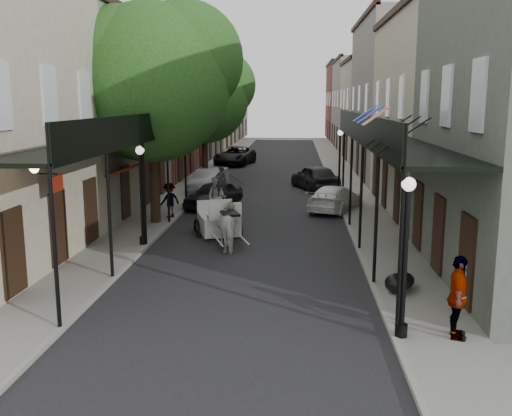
% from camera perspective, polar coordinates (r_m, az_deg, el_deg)
% --- Properties ---
extents(ground, '(140.00, 140.00, 0.00)m').
position_cam_1_polar(ground, '(15.66, -2.22, -9.78)').
color(ground, gray).
rests_on(ground, ground).
extents(road, '(8.00, 90.00, 0.01)m').
position_cam_1_polar(road, '(35.04, 1.32, 1.75)').
color(road, black).
rests_on(road, ground).
extents(sidewalk_left, '(2.20, 90.00, 0.12)m').
position_cam_1_polar(sidewalk_left, '(35.62, -6.74, 1.92)').
color(sidewalk_left, gray).
rests_on(sidewalk_left, ground).
extents(sidewalk_right, '(2.20, 90.00, 0.12)m').
position_cam_1_polar(sidewalk_right, '(35.16, 9.49, 1.73)').
color(sidewalk_right, gray).
rests_on(sidewalk_right, ground).
extents(building_row_left, '(5.00, 80.00, 10.50)m').
position_cam_1_polar(building_row_left, '(45.73, -9.04, 10.33)').
color(building_row_left, beige).
rests_on(building_row_left, ground).
extents(building_row_right, '(5.00, 80.00, 10.50)m').
position_cam_1_polar(building_row_right, '(45.12, 13.13, 10.18)').
color(building_row_right, gray).
rests_on(building_row_right, ground).
extents(gallery_left, '(2.20, 18.05, 4.88)m').
position_cam_1_polar(gallery_left, '(22.53, -12.61, 6.85)').
color(gallery_left, black).
rests_on(gallery_left, sidewalk_left).
extents(gallery_right, '(2.20, 18.05, 4.88)m').
position_cam_1_polar(gallery_right, '(21.83, 12.44, 6.73)').
color(gallery_right, black).
rests_on(gallery_right, sidewalk_right).
extents(tree_near, '(7.31, 6.80, 9.63)m').
position_cam_1_polar(tree_near, '(25.45, -9.44, 12.87)').
color(tree_near, '#382619').
rests_on(tree_near, sidewalk_left).
extents(tree_far, '(6.45, 6.00, 8.61)m').
position_cam_1_polar(tree_far, '(39.20, -4.68, 11.23)').
color(tree_far, '#382619').
rests_on(tree_far, sidewalk_left).
extents(lamppost_right_near, '(0.32, 0.32, 3.71)m').
position_cam_1_polar(lamppost_right_near, '(13.27, 14.68, -4.63)').
color(lamppost_right_near, black).
rests_on(lamppost_right_near, sidewalk_right).
extents(lamppost_left, '(0.32, 0.32, 3.71)m').
position_cam_1_polar(lamppost_left, '(21.63, -11.38, 1.39)').
color(lamppost_left, black).
rests_on(lamppost_left, sidewalk_left).
extents(lamppost_right_far, '(0.32, 0.32, 3.71)m').
position_cam_1_polar(lamppost_right_far, '(32.85, 8.35, 4.63)').
color(lamppost_right_far, black).
rests_on(lamppost_right_far, sidewalk_right).
extents(horse, '(1.57, 2.28, 1.76)m').
position_cam_1_polar(horse, '(21.22, -2.54, -1.80)').
color(horse, silver).
rests_on(horse, ground).
extents(carriage, '(2.35, 2.93, 2.94)m').
position_cam_1_polar(carriage, '(23.80, -3.96, 0.21)').
color(carriage, black).
rests_on(carriage, ground).
extents(pedestrian_walking, '(1.21, 1.10, 2.03)m').
position_cam_1_polar(pedestrian_walking, '(26.43, -3.92, 0.99)').
color(pedestrian_walking, '#BABBB0').
rests_on(pedestrian_walking, ground).
extents(pedestrian_sidewalk_left, '(1.16, 1.15, 1.61)m').
position_cam_1_polar(pedestrian_sidewalk_left, '(26.70, -8.64, 0.79)').
color(pedestrian_sidewalk_left, gray).
rests_on(pedestrian_sidewalk_left, sidewalk_left).
extents(pedestrian_sidewalk_right, '(0.71, 1.22, 1.95)m').
position_cam_1_polar(pedestrian_sidewalk_right, '(13.82, 19.53, -8.43)').
color(pedestrian_sidewalk_right, gray).
rests_on(pedestrian_sidewalk_right, sidewalk_right).
extents(car_left_near, '(3.08, 4.28, 1.36)m').
position_cam_1_polar(car_left_near, '(29.54, -4.25, 1.35)').
color(car_left_near, black).
rests_on(car_left_near, ground).
extents(car_left_mid, '(2.07, 4.43, 1.40)m').
position_cam_1_polar(car_left_mid, '(34.28, -4.79, 2.69)').
color(car_left_mid, gray).
rests_on(car_left_mid, ground).
extents(car_left_far, '(3.52, 6.03, 1.58)m').
position_cam_1_polar(car_left_far, '(49.02, -2.12, 5.25)').
color(car_left_far, black).
rests_on(car_left_far, ground).
extents(car_right_near, '(3.29, 4.76, 1.28)m').
position_cam_1_polar(car_right_near, '(28.86, 7.89, 0.98)').
color(car_right_near, white).
rests_on(car_right_near, ground).
extents(car_right_far, '(3.33, 4.97, 1.57)m').
position_cam_1_polar(car_right_far, '(35.54, 5.91, 3.10)').
color(car_right_far, black).
rests_on(car_right_far, ground).
extents(trash_bags, '(0.93, 1.08, 0.57)m').
position_cam_1_polar(trash_bags, '(16.87, 14.16, -7.20)').
color(trash_bags, black).
rests_on(trash_bags, sidewalk_right).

